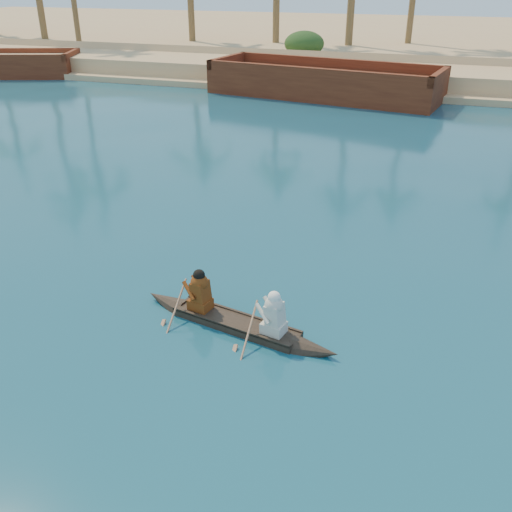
% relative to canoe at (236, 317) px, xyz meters
% --- Properties ---
extents(sandy_embankment, '(150.00, 51.00, 1.50)m').
position_rel_canoe_xyz_m(sandy_embankment, '(8.00, 49.50, 0.28)').
color(sandy_embankment, tan).
rests_on(sandy_embankment, ground).
extents(canoe, '(4.66, 1.57, 1.28)m').
position_rel_canoe_xyz_m(canoe, '(0.00, 0.00, 0.00)').
color(canoe, '#38271E').
rests_on(canoe, ground).
extents(barge_mid, '(13.95, 6.55, 2.23)m').
position_rel_canoe_xyz_m(barge_mid, '(-3.45, 24.61, 0.54)').
color(barge_mid, maroon).
rests_on(barge_mid, ground).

